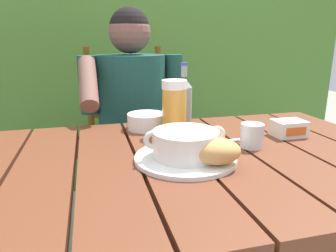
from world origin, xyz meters
TOP-DOWN VIEW (x-y plane):
  - dining_table at (-0.00, 0.00)m, footprint 1.44×0.80m
  - hedge_backdrop at (0.02, 1.73)m, footprint 3.52×0.99m
  - chair_near_diner at (0.00, 0.84)m, footprint 0.43×0.47m
  - person_eating at (0.00, 0.64)m, footprint 0.48×0.47m
  - serving_plate at (0.04, -0.03)m, footprint 0.27×0.27m
  - soup_bowl at (0.04, -0.03)m, footprint 0.23×0.18m
  - bread_roll at (0.10, -0.10)m, footprint 0.13×0.10m
  - beer_glass at (0.08, 0.22)m, footprint 0.08×0.08m
  - beer_bottle at (0.14, 0.29)m, footprint 0.06×0.06m
  - water_glass_small at (0.27, 0.02)m, footprint 0.07×0.07m
  - butter_tub at (0.45, 0.09)m, footprint 0.10×0.08m
  - table_knife at (0.18, 0.08)m, footprint 0.15×0.03m
  - diner_bowl at (0.00, 0.30)m, footprint 0.14×0.14m

SIDE VIEW (x-z plane):
  - chair_near_diner at x=0.00m, z-range -0.02..1.01m
  - dining_table at x=0.00m, z-range 0.28..1.04m
  - person_eating at x=0.00m, z-range 0.11..1.32m
  - table_knife at x=0.18m, z-range 0.75..0.76m
  - serving_plate at x=0.04m, z-range 0.75..0.77m
  - butter_tub at x=0.45m, z-range 0.75..0.81m
  - diner_bowl at x=0.00m, z-range 0.75..0.81m
  - water_glass_small at x=0.27m, z-range 0.75..0.83m
  - bread_roll at x=0.10m, z-range 0.77..0.83m
  - soup_bowl at x=0.04m, z-range 0.76..0.84m
  - beer_glass at x=0.08m, z-range 0.75..0.94m
  - beer_bottle at x=0.14m, z-range 0.73..0.97m
  - hedge_backdrop at x=0.02m, z-range 0.07..2.08m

